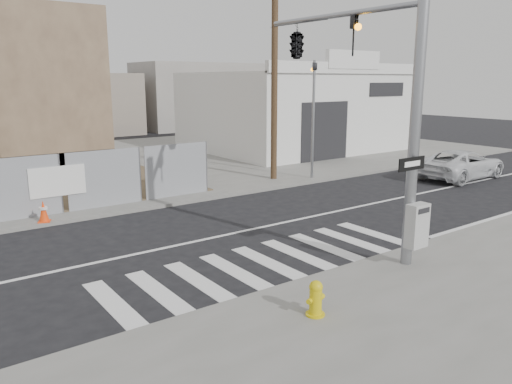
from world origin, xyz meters
TOP-DOWN VIEW (x-y plane):
  - ground at (0.00, 0.00)m, footprint 100.00×100.00m
  - sidewalk_far at (0.00, 14.00)m, footprint 50.00×20.00m
  - signal_pole at (2.49, -2.05)m, footprint 0.96×5.87m
  - far_signal_pole at (8.00, 4.60)m, footprint 0.16×0.20m
  - concrete_wall_right at (-0.50, 14.08)m, footprint 5.50×1.30m
  - auto_shop at (14.00, 12.97)m, footprint 12.00×10.20m
  - utility_pole_right at (6.50, 5.50)m, footprint 1.60×0.28m
  - fire_hydrant at (-1.17, -5.53)m, footprint 0.48×0.48m
  - suv at (13.91, 0.86)m, footprint 4.87×2.36m
  - traffic_cone_d at (-3.69, 4.22)m, footprint 0.46×0.46m

SIDE VIEW (x-z plane):
  - ground at x=0.00m, z-range 0.00..0.00m
  - sidewalk_far at x=0.00m, z-range 0.00..0.12m
  - traffic_cone_d at x=-3.69m, z-range 0.11..0.79m
  - fire_hydrant at x=-1.17m, z-range 0.12..0.81m
  - suv at x=13.91m, z-range 0.00..1.34m
  - auto_shop at x=14.00m, z-range -0.44..5.51m
  - concrete_wall_right at x=-0.50m, z-range -0.62..7.38m
  - far_signal_pole at x=8.00m, z-range 0.68..6.28m
  - signal_pole at x=2.49m, z-range 1.28..8.28m
  - utility_pole_right at x=6.50m, z-range 0.20..10.20m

